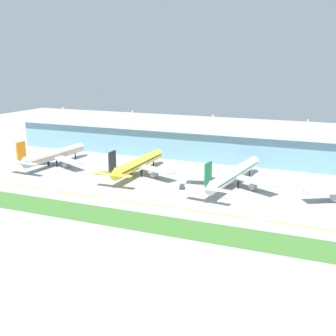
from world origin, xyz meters
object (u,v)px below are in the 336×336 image
airliner_near_middle (137,164)px  safety_cone_right_wingtip (226,198)px  safety_cone_nose_front (195,193)px  airliner_nearest (54,155)px  airliner_far_middle (234,174)px  pushback_tug (182,186)px  safety_cone_left_wingtip (198,200)px

airliner_near_middle → safety_cone_right_wingtip: size_ratio=91.12×
safety_cone_nose_front → safety_cone_right_wingtip: bearing=-8.1°
airliner_nearest → airliner_far_middle: size_ratio=0.85×
pushback_tug → airliner_near_middle: bearing=157.1°
airliner_far_middle → safety_cone_nose_front: airliner_far_middle is taller
pushback_tug → safety_cone_nose_front: (8.54, -4.93, -0.75)m
airliner_nearest → pushback_tug: 89.19m
airliner_far_middle → safety_cone_right_wingtip: 21.13m
airliner_far_middle → safety_cone_right_wingtip: airliner_far_middle is taller
airliner_near_middle → safety_cone_left_wingtip: (45.03, -28.34, -6.10)m
pushback_tug → safety_cone_nose_front: pushback_tug is taller
pushback_tug → safety_cone_nose_front: 9.89m
airliner_nearest → safety_cone_left_wingtip: size_ratio=87.19×
airliner_nearest → safety_cone_right_wingtip: (112.05, -21.21, -6.10)m
airliner_far_middle → safety_cone_nose_front: (-13.81, -17.92, -6.11)m
airliner_near_middle → safety_cone_left_wingtip: size_ratio=91.12×
airliner_nearest → airliner_near_middle: 56.46m
safety_cone_left_wingtip → airliner_nearest: bearing=164.0°
airliner_far_middle → safety_cone_right_wingtip: (1.78, -20.15, -6.11)m
airliner_nearest → safety_cone_right_wingtip: bearing=-10.7°
airliner_far_middle → safety_cone_left_wingtip: bearing=-107.4°
safety_cone_nose_front → safety_cone_left_wingtip: bearing=-63.6°
airliner_near_middle → airliner_far_middle: size_ratio=0.89×
safety_cone_left_wingtip → safety_cone_nose_front: 11.31m
airliner_near_middle → safety_cone_left_wingtip: 53.55m
safety_cone_left_wingtip → safety_cone_nose_front: (-5.03, 10.13, 0.00)m
airliner_far_middle → safety_cone_left_wingtip: (-8.78, -28.05, -6.11)m
airliner_near_middle → safety_cone_right_wingtip: airliner_near_middle is taller
airliner_far_middle → safety_cone_right_wingtip: bearing=-84.9°
airliner_near_middle → airliner_far_middle: same height
airliner_nearest → airliner_far_middle: bearing=-0.6°
pushback_tug → airliner_far_middle: bearing=30.2°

